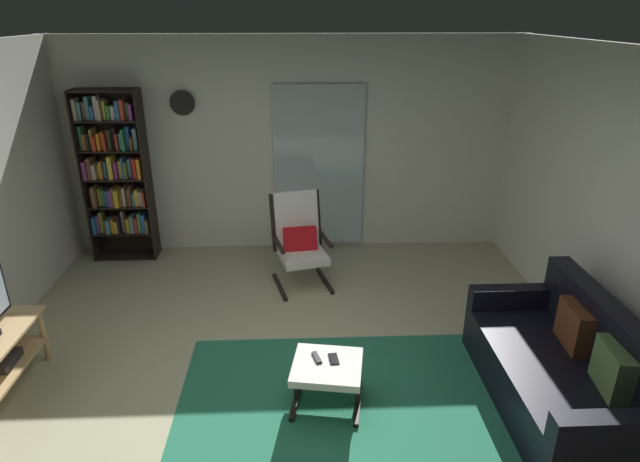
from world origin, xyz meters
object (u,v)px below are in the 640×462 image
leather_sofa (564,372)px  tv_remote (317,358)px  lounge_armchair (299,238)px  bookshelf_near_tv (116,174)px  cell_phone (334,359)px  wall_clock (182,103)px  ottoman (327,371)px

leather_sofa → tv_remote: 1.88m
lounge_armchair → tv_remote: (0.12, -1.97, -0.15)m
leather_sofa → bookshelf_near_tv: bearing=145.0°
leather_sofa → cell_phone: 1.75m
bookshelf_near_tv → wall_clock: bearing=12.7°
ottoman → wall_clock: size_ratio=2.04×
wall_clock → bookshelf_near_tv: bearing=-167.3°
tv_remote → ottoman: bearing=-57.1°
cell_phone → lounge_armchair: bearing=91.7°
leather_sofa → lounge_armchair: lounge_armchair is taller
leather_sofa → ottoman: (-1.80, 0.09, 0.00)m
leather_sofa → ottoman: 1.80m
leather_sofa → cell_phone: (-1.74, 0.14, 0.07)m
lounge_armchair → wall_clock: (-1.33, 0.95, 1.32)m
wall_clock → leather_sofa: bearing=-42.9°
lounge_armchair → cell_phone: lounge_armchair is taller
leather_sofa → wall_clock: bearing=137.1°
ottoman → wall_clock: (-1.52, 2.99, 1.54)m
wall_clock → ottoman: bearing=-63.1°
ottoman → cell_phone: (0.05, 0.05, 0.07)m
leather_sofa → lounge_armchair: bearing=133.1°
lounge_armchair → cell_phone: (0.24, -1.99, -0.15)m
ottoman → leather_sofa: bearing=-2.8°
leather_sofa → cell_phone: bearing=175.5°
leather_sofa → wall_clock: wall_clock is taller
bookshelf_near_tv → leather_sofa: bearing=-35.0°
wall_clock → lounge_armchair: bearing=-35.6°
leather_sofa → lounge_armchair: size_ratio=1.69×
leather_sofa → lounge_armchair: (-1.99, 2.13, 0.23)m
cell_phone → ottoman: bearing=-141.7°
tv_remote → wall_clock: wall_clock is taller
ottoman → wall_clock: wall_clock is taller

